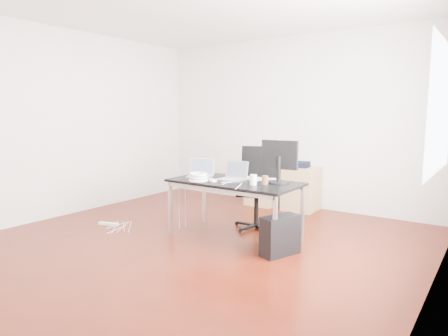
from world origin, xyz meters
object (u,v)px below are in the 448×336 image
Objects in this scene: desk at (235,185)px; filing_cabinet_right at (301,189)px; filing_cabinet_left at (264,184)px; pc_tower at (280,235)px; office_chair at (258,183)px.

filing_cabinet_right is (0.07, 1.84, -0.33)m from desk.
pc_tower is (1.35, -2.03, -0.13)m from filing_cabinet_left.
desk reaches higher than filing_cabinet_left.
office_chair is (-0.03, 0.61, -0.07)m from desk.
desk is 3.56× the size of pc_tower.
office_chair reaches higher than pc_tower.
filing_cabinet_left is at bearing 180.00° from filing_cabinet_right.
filing_cabinet_right is (0.10, 1.23, -0.26)m from office_chair.
pc_tower is (0.76, -0.80, -0.39)m from office_chair.
desk is 1.48× the size of office_chair.
filing_cabinet_left is 0.69m from filing_cabinet_right.
filing_cabinet_right is at bearing 128.05° from pc_tower.
office_chair is 1.26m from filing_cabinet_right.
office_chair reaches higher than desk.
desk is at bearing -92.06° from filing_cabinet_right.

